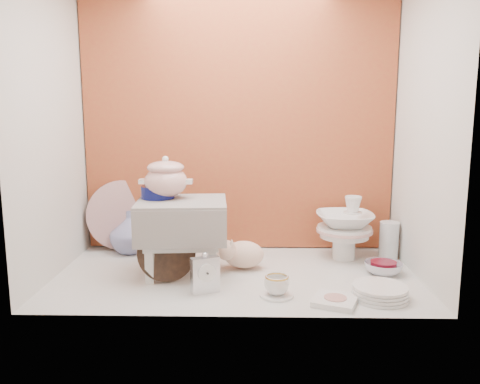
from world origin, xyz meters
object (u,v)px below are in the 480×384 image
Objects in this scene: crystal_bowl at (383,268)px; floral_platter at (122,215)px; soup_tureen at (166,177)px; mantel_clock at (205,273)px; dinner_plate_stack at (380,292)px; gold_rim_teacup at (277,285)px; blue_white_vase at (130,232)px; step_stool at (182,238)px; plush_pig at (244,254)px; porcelain_tower at (344,228)px.

floral_platter is at bearing 163.82° from crystal_bowl.
soup_tureen is 1.37× the size of mantel_clock.
dinner_plate_stack is (1.00, -0.36, -0.46)m from soup_tureen.
soup_tureen is 2.34× the size of gold_rim_teacup.
crystal_bowl is at bearing -7.15° from mantel_clock.
blue_white_vase is at bearing 152.30° from dinner_plate_stack.
crystal_bowl is (0.88, 0.28, -0.06)m from mantel_clock.
floral_platter is 0.89m from mantel_clock.
floral_platter is (-0.33, 0.38, -0.28)m from soup_tureen.
floral_platter is 3.75× the size of gold_rim_teacup.
floral_platter reaches higher than dinner_plate_stack.
blue_white_vase is at bearing 166.06° from crystal_bowl.
gold_rim_teacup is 0.58× the size of crystal_bowl.
soup_tureen is at bearing 101.22° from mantel_clock.
gold_rim_teacup is 0.46m from dinner_plate_stack.
step_stool is 3.98× the size of gold_rim_teacup.
blue_white_vase is 0.79m from mantel_clock.
soup_tureen is 0.96× the size of plush_pig.
floral_platter is 1.64× the size of dinner_plate_stack.
plush_pig is (0.66, -0.28, -0.04)m from blue_white_vase.
step_stool is 1.63× the size of plush_pig.
mantel_clock is 0.75× the size of dinner_plate_stack.
soup_tureen reaches higher than mantel_clock.
gold_rim_teacup reaches higher than crystal_bowl.
gold_rim_teacup is at bearing -150.65° from crystal_bowl.
floral_platter is at bearing 129.06° from blue_white_vase.
dinner_plate_stack is (1.33, -0.74, -0.17)m from floral_platter.
gold_rim_teacup is at bearing -31.10° from mantel_clock.
porcelain_tower is at bearing 54.43° from gold_rim_teacup.
step_stool is 0.31m from soup_tureen.
blue_white_vase is at bearing 104.04° from mantel_clock.
dinner_plate_stack is (1.27, -0.67, -0.09)m from blue_white_vase.
crystal_bowl is at bearing 29.35° from gold_rim_teacup.
dinner_plate_stack is (0.45, -0.01, -0.02)m from gold_rim_teacup.
crystal_bowl is (1.37, -0.34, -0.09)m from blue_white_vase.
step_stool is 1.70× the size of soup_tureen.
crystal_bowl is at bearing -1.61° from soup_tureen.
floral_platter is at bearing 150.14° from plush_pig.
plush_pig is at bearing 38.78° from mantel_clock.
blue_white_vase is 1.43m from dinner_plate_stack.
porcelain_tower is at bearing -4.32° from blue_white_vase.
crystal_bowl is (1.10, -0.03, -0.46)m from soup_tureen.
gold_rim_teacup is at bearing -36.61° from step_stool.
plush_pig is 2.44× the size of gold_rim_teacup.
step_stool is 0.34m from plush_pig.
floral_platter reaches higher than mantel_clock.
blue_white_vase reaches higher than mantel_clock.
blue_white_vase is 1.22m from porcelain_tower.
plush_pig is at bearing 11.43° from step_stool.
step_stool is 2.30× the size of crystal_bowl.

